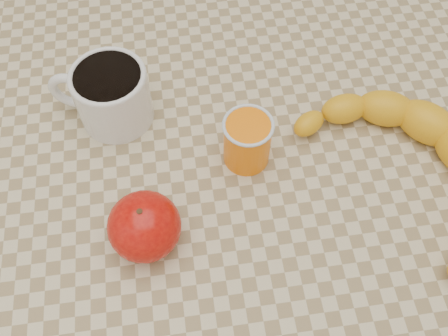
{
  "coord_description": "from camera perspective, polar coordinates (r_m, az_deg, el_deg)",
  "views": [
    {
      "loc": [
        -0.04,
        -0.3,
        1.28
      ],
      "look_at": [
        0.0,
        0.0,
        0.77
      ],
      "focal_mm": 40.0,
      "sensor_mm": 36.0,
      "label": 1
    }
  ],
  "objects": [
    {
      "name": "ground",
      "position": [
        1.32,
        0.0,
        -17.43
      ],
      "size": [
        3.0,
        3.0,
        0.0
      ],
      "primitive_type": "plane",
      "color": "tan",
      "rests_on": "ground"
    },
    {
      "name": "table",
      "position": [
        0.69,
        0.0,
        -4.52
      ],
      "size": [
        0.8,
        0.8,
        0.75
      ],
      "color": "#CBB98F",
      "rests_on": "ground"
    },
    {
      "name": "coffee_mug",
      "position": [
        0.65,
        -12.89,
        8.27
      ],
      "size": [
        0.14,
        0.12,
        0.08
      ],
      "color": "silver",
      "rests_on": "table"
    },
    {
      "name": "orange_juice_glass",
      "position": [
        0.6,
        2.67,
        3.13
      ],
      "size": [
        0.06,
        0.06,
        0.07
      ],
      "color": "orange",
      "rests_on": "table"
    },
    {
      "name": "apple",
      "position": [
        0.55,
        -9.08,
        -6.6
      ],
      "size": [
        0.09,
        0.09,
        0.07
      ],
      "color": "#970505",
      "rests_on": "table"
    },
    {
      "name": "banana",
      "position": [
        0.63,
        20.92,
        0.0
      ],
      "size": [
        0.44,
        0.47,
        0.05
      ],
      "primitive_type": null,
      "rotation": [
        0.0,
        0.0,
        0.36
      ],
      "color": "#F4B015",
      "rests_on": "table"
    }
  ]
}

